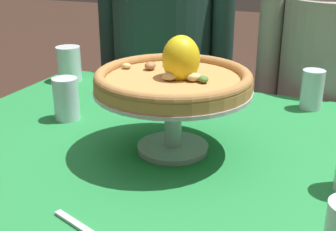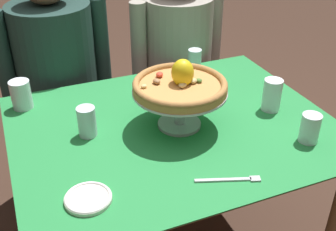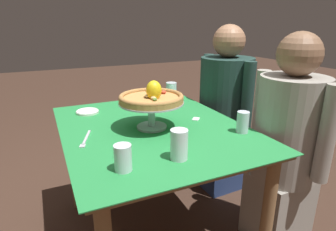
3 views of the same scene
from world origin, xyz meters
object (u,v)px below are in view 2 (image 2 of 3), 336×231
water_glass_front_right (310,130)px  diner_left (59,85)px  pizza (180,84)px  diner_right (177,71)px  dinner_fork (232,180)px  sugar_packet (148,93)px  pizza_stand (180,101)px  side_plate (88,198)px  water_glass_side_left (87,123)px  water_glass_back_left (21,96)px  water_glass_side_right (272,97)px  water_glass_back_right (195,62)px

water_glass_front_right → diner_left: bearing=125.8°
pizza → diner_right: (0.29, 0.68, -0.30)m
dinner_fork → diner_left: 1.13m
sugar_packet → dinner_fork: bearing=-86.2°
water_glass_front_right → diner_left: 1.22m
water_glass_front_right → sugar_packet: bearing=125.9°
water_glass_front_right → diner_right: bearing=94.9°
pizza_stand → side_plate: bearing=-146.5°
water_glass_front_right → water_glass_side_left: water_glass_side_left is taller
pizza_stand → water_glass_side_left: pizza_stand is taller
water_glass_side_left → diner_right: diner_right is taller
dinner_fork → sugar_packet: dinner_fork is taller
water_glass_side_left → sugar_packet: water_glass_side_left is taller
water_glass_back_left → diner_left: diner_left is taller
water_glass_side_left → water_glass_side_right: bearing=-7.8°
water_glass_front_right → sugar_packet: (-0.40, 0.55, -0.04)m
pizza_stand → water_glass_side_left: 0.34m
side_plate → sugar_packet: bearing=55.1°
diner_left → diner_right: (0.62, -0.03, -0.02)m
water_glass_side_right → sugar_packet: (-0.40, 0.31, -0.05)m
dinner_fork → sugar_packet: (-0.04, 0.63, -0.00)m
water_glass_back_left → water_glass_front_right: 1.09m
water_glass_back_right → dinner_fork: 0.78m
pizza_stand → water_glass_side_left: size_ratio=3.07×
water_glass_side_right → sugar_packet: water_glass_side_right is taller
dinner_fork → sugar_packet: bearing=93.8°
water_glass_front_right → water_glass_side_left: 0.78m
pizza → water_glass_back_right: bearing=57.6°
side_plate → sugar_packet: (0.39, 0.55, -0.01)m
pizza_stand → pizza: bearing=41.0°
pizza → water_glass_front_right: pizza is taller
water_glass_back_left → diner_left: (0.19, 0.35, -0.15)m
water_glass_back_right → dinner_fork: size_ratio=0.56×
side_plate → diner_right: bearing=53.7°
water_glass_front_right → sugar_packet: water_glass_front_right is taller
water_glass_side_right → water_glass_front_right: bearing=-91.2°
pizza_stand → water_glass_front_right: bearing=-35.3°
diner_left → water_glass_side_left: bearing=-89.7°
pizza → water_glass_front_right: (0.37, -0.27, -0.12)m
diner_left → diner_right: bearing=-2.8°
diner_left → water_glass_side_right: bearing=-46.3°
pizza → water_glass_front_right: bearing=-35.5°
side_plate → diner_right: diner_right is taller
water_glass_back_right → side_plate: 0.94m
diner_right → water_glass_side_left: bearing=-135.3°
water_glass_back_left → water_glass_back_right: 0.77m
water_glass_back_left → dinner_fork: 0.90m
water_glass_back_left → water_glass_side_left: 0.35m
water_glass_side_right → water_glass_side_left: water_glass_side_right is taller
pizza_stand → diner_left: 0.81m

